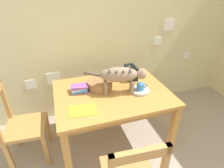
{
  "coord_description": "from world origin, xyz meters",
  "views": [
    {
      "loc": [
        -0.48,
        -0.28,
        1.85
      ],
      "look_at": [
        0.07,
        1.43,
        0.83
      ],
      "focal_mm": 29.58,
      "sensor_mm": 36.0,
      "label": 1
    }
  ],
  "objects_px": {
    "magazine": "(83,110)",
    "book_stack": "(79,89)",
    "saucer_bowl": "(140,91)",
    "dining_table": "(112,98)",
    "cat": "(121,75)",
    "toaster": "(131,72)",
    "coffee_mug": "(141,87)",
    "wooden_chair_far": "(22,126)",
    "wicker_basket": "(100,84)"
  },
  "relations": [
    {
      "from": "magazine",
      "to": "book_stack",
      "type": "distance_m",
      "value": 0.37
    },
    {
      "from": "saucer_bowl",
      "to": "dining_table",
      "type": "bearing_deg",
      "value": 161.72
    },
    {
      "from": "cat",
      "to": "book_stack",
      "type": "bearing_deg",
      "value": -96.06
    },
    {
      "from": "magazine",
      "to": "toaster",
      "type": "relative_size",
      "value": 1.36
    },
    {
      "from": "book_stack",
      "to": "toaster",
      "type": "height_order",
      "value": "toaster"
    },
    {
      "from": "book_stack",
      "to": "saucer_bowl",
      "type": "bearing_deg",
      "value": -18.66
    },
    {
      "from": "coffee_mug",
      "to": "book_stack",
      "type": "bearing_deg",
      "value": 161.43
    },
    {
      "from": "cat",
      "to": "saucer_bowl",
      "type": "bearing_deg",
      "value": 90.0
    },
    {
      "from": "dining_table",
      "to": "wooden_chair_far",
      "type": "relative_size",
      "value": 1.39
    },
    {
      "from": "coffee_mug",
      "to": "wooden_chair_far",
      "type": "distance_m",
      "value": 1.38
    },
    {
      "from": "toaster",
      "to": "wooden_chair_far",
      "type": "relative_size",
      "value": 0.22
    },
    {
      "from": "cat",
      "to": "coffee_mug",
      "type": "relative_size",
      "value": 5.4
    },
    {
      "from": "cat",
      "to": "book_stack",
      "type": "relative_size",
      "value": 3.22
    },
    {
      "from": "coffee_mug",
      "to": "wooden_chair_far",
      "type": "relative_size",
      "value": 0.13
    },
    {
      "from": "coffee_mug",
      "to": "wooden_chair_far",
      "type": "xyz_separation_m",
      "value": [
        -1.33,
        0.15,
        -0.35
      ]
    },
    {
      "from": "cat",
      "to": "wicker_basket",
      "type": "height_order",
      "value": "cat"
    },
    {
      "from": "coffee_mug",
      "to": "wicker_basket",
      "type": "height_order",
      "value": "coffee_mug"
    },
    {
      "from": "saucer_bowl",
      "to": "wooden_chair_far",
      "type": "distance_m",
      "value": 1.37
    },
    {
      "from": "dining_table",
      "to": "wicker_basket",
      "type": "relative_size",
      "value": 4.38
    },
    {
      "from": "wicker_basket",
      "to": "wooden_chair_far",
      "type": "xyz_separation_m",
      "value": [
        -0.92,
        -0.07,
        -0.33
      ]
    },
    {
      "from": "cat",
      "to": "magazine",
      "type": "relative_size",
      "value": 2.45
    },
    {
      "from": "saucer_bowl",
      "to": "wicker_basket",
      "type": "bearing_deg",
      "value": 151.86
    },
    {
      "from": "toaster",
      "to": "wooden_chair_far",
      "type": "distance_m",
      "value": 1.41
    },
    {
      "from": "toaster",
      "to": "wooden_chair_far",
      "type": "xyz_separation_m",
      "value": [
        -1.35,
        -0.18,
        -0.36
      ]
    },
    {
      "from": "cat",
      "to": "saucer_bowl",
      "type": "height_order",
      "value": "cat"
    },
    {
      "from": "cat",
      "to": "coffee_mug",
      "type": "bearing_deg",
      "value": 90.21
    },
    {
      "from": "saucer_bowl",
      "to": "toaster",
      "type": "distance_m",
      "value": 0.34
    },
    {
      "from": "wooden_chair_far",
      "to": "coffee_mug",
      "type": "bearing_deg",
      "value": 87.87
    },
    {
      "from": "saucer_bowl",
      "to": "magazine",
      "type": "xyz_separation_m",
      "value": [
        -0.69,
        -0.14,
        -0.01
      ]
    },
    {
      "from": "dining_table",
      "to": "magazine",
      "type": "xyz_separation_m",
      "value": [
        -0.38,
        -0.25,
        0.09
      ]
    },
    {
      "from": "book_stack",
      "to": "wooden_chair_far",
      "type": "xyz_separation_m",
      "value": [
        -0.67,
        -0.07,
        -0.31
      ]
    },
    {
      "from": "wicker_basket",
      "to": "toaster",
      "type": "distance_m",
      "value": 0.45
    },
    {
      "from": "book_stack",
      "to": "wicker_basket",
      "type": "distance_m",
      "value": 0.24
    },
    {
      "from": "book_stack",
      "to": "wooden_chair_far",
      "type": "distance_m",
      "value": 0.74
    },
    {
      "from": "wooden_chair_far",
      "to": "toaster",
      "type": "bearing_deg",
      "value": 102.02
    },
    {
      "from": "cat",
      "to": "magazine",
      "type": "bearing_deg",
      "value": -52.34
    },
    {
      "from": "cat",
      "to": "toaster",
      "type": "distance_m",
      "value": 0.39
    },
    {
      "from": "wooden_chair_far",
      "to": "cat",
      "type": "bearing_deg",
      "value": 89.43
    },
    {
      "from": "saucer_bowl",
      "to": "wicker_basket",
      "type": "height_order",
      "value": "wicker_basket"
    },
    {
      "from": "cat",
      "to": "coffee_mug",
      "type": "distance_m",
      "value": 0.27
    },
    {
      "from": "cat",
      "to": "coffee_mug",
      "type": "xyz_separation_m",
      "value": [
        0.22,
        -0.06,
        -0.15
      ]
    },
    {
      "from": "magazine",
      "to": "wooden_chair_far",
      "type": "bearing_deg",
      "value": 160.22
    },
    {
      "from": "magazine",
      "to": "wicker_basket",
      "type": "relative_size",
      "value": 0.93
    },
    {
      "from": "book_stack",
      "to": "wicker_basket",
      "type": "xyz_separation_m",
      "value": [
        0.24,
        -0.0,
        0.01
      ]
    },
    {
      "from": "wicker_basket",
      "to": "cat",
      "type": "bearing_deg",
      "value": -39.96
    },
    {
      "from": "coffee_mug",
      "to": "magazine",
      "type": "relative_size",
      "value": 0.45
    },
    {
      "from": "cat",
      "to": "saucer_bowl",
      "type": "relative_size",
      "value": 3.05
    },
    {
      "from": "magazine",
      "to": "wicker_basket",
      "type": "xyz_separation_m",
      "value": [
        0.27,
        0.37,
        0.05
      ]
    },
    {
      "from": "dining_table",
      "to": "book_stack",
      "type": "distance_m",
      "value": 0.39
    },
    {
      "from": "dining_table",
      "to": "saucer_bowl",
      "type": "bearing_deg",
      "value": -18.28
    }
  ]
}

